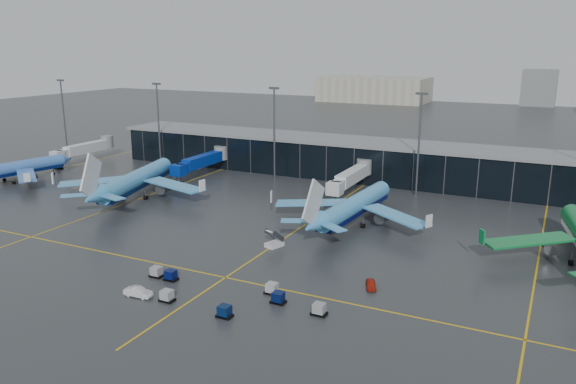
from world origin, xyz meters
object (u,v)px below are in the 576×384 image
at_px(mobile_airstair, 274,243).
at_px(service_van_red, 371,284).
at_px(airliner_klm_west, 13,161).
at_px(airliner_klm_near, 355,194).
at_px(service_van_white, 138,292).
at_px(baggage_carts, 225,293).
at_px(airliner_arkefly, 136,169).

distance_m(mobile_airstair, service_van_red, 24.08).
xyz_separation_m(airliner_klm_west, service_van_red, (109.90, -23.96, -5.25)).
xyz_separation_m(airliner_klm_near, service_van_white, (-16.81, -48.14, -5.60)).
xyz_separation_m(baggage_carts, service_van_red, (18.54, 12.81, -0.14)).
bearing_deg(airliner_klm_west, airliner_klm_near, 14.88).
bearing_deg(mobile_airstair, baggage_carts, -62.52).
distance_m(airliner_arkefly, airliner_klm_near, 55.65).
bearing_deg(service_van_red, airliner_arkefly, 137.05).
xyz_separation_m(airliner_klm_near, mobile_airstair, (-8.60, -20.06, -5.57)).
height_order(mobile_airstair, service_van_red, mobile_airstair).
xyz_separation_m(airliner_arkefly, mobile_airstair, (46.94, -16.65, -6.21)).
bearing_deg(service_van_white, mobile_airstair, -20.94).
distance_m(airliner_klm_west, mobile_airstair, 89.18).
height_order(airliner_klm_west, airliner_klm_near, airliner_klm_near).
xyz_separation_m(airliner_arkefly, airliner_klm_near, (55.54, 3.41, -0.63)).
height_order(service_van_red, service_van_white, service_van_white).
relative_size(baggage_carts, service_van_white, 6.93).
bearing_deg(service_van_white, baggage_carts, -69.43).
height_order(airliner_klm_west, baggage_carts, airliner_klm_west).
xyz_separation_m(service_van_red, service_van_white, (-30.22, -18.31, 0.12)).
height_order(airliner_arkefly, service_van_white, airliner_arkefly).
relative_size(mobile_airstair, service_van_white, 0.83).
height_order(baggage_carts, service_van_white, baggage_carts).
distance_m(baggage_carts, mobile_airstair, 22.84).
bearing_deg(service_van_white, airliner_klm_near, -23.88).
xyz_separation_m(airliner_klm_near, service_van_red, (13.41, -29.83, -5.72)).
xyz_separation_m(airliner_arkefly, baggage_carts, (50.41, -39.23, -6.22)).
height_order(airliner_arkefly, mobile_airstair, airliner_arkefly).
relative_size(mobile_airstair, service_van_red, 1.02).
bearing_deg(airliner_klm_near, service_van_white, -105.00).
bearing_deg(mobile_airstair, service_van_white, -87.55).
xyz_separation_m(airliner_klm_near, baggage_carts, (-5.13, -42.64, -5.58)).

